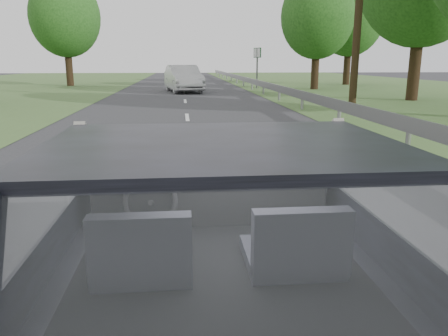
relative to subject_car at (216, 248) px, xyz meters
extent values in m
cube|color=#1E1F2C|center=(0.00, 0.00, 0.00)|extent=(1.80, 4.00, 1.45)
cube|color=black|center=(0.00, 0.62, 0.12)|extent=(1.58, 0.45, 0.30)
cube|color=black|center=(-0.40, -0.29, 0.16)|extent=(0.50, 0.72, 0.42)
cube|color=black|center=(0.40, -0.29, 0.16)|extent=(0.50, 0.72, 0.42)
torus|color=black|center=(-0.40, 0.33, 0.20)|extent=(0.36, 0.36, 0.04)
ellipsoid|color=gray|center=(0.34, 0.62, 0.37)|extent=(0.65, 0.29, 0.28)
cube|color=gray|center=(4.30, 10.00, -0.15)|extent=(0.05, 90.00, 0.32)
imported|color=silver|center=(-0.02, 24.56, 0.07)|extent=(2.71, 5.09, 1.59)
cube|color=#0B4C1C|center=(4.99, 27.53, 0.62)|extent=(0.41, 1.06, 2.69)
camera|label=1|loc=(-0.19, -2.39, 1.08)|focal=35.00mm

